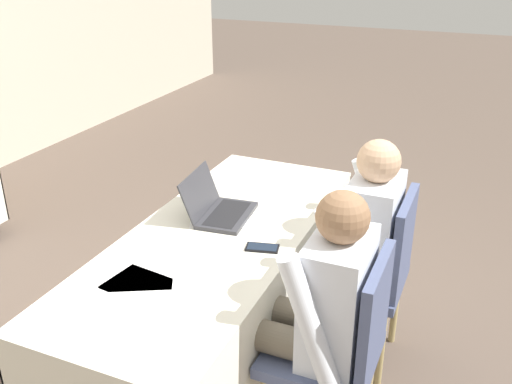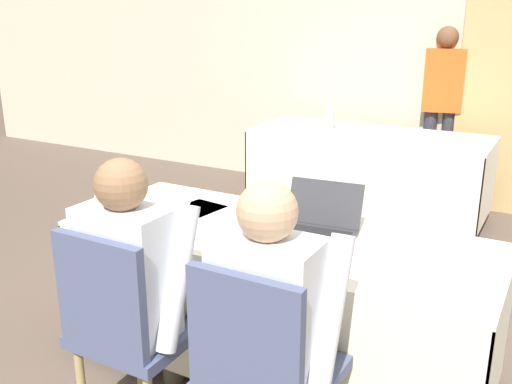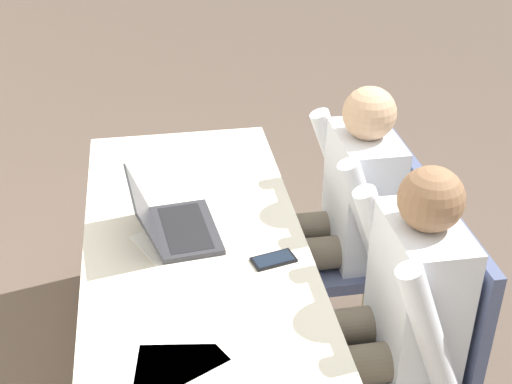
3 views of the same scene
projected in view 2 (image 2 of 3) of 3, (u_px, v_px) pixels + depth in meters
The scene contains 16 objects.
ground_plane at pixel (276, 370), 2.83m from camera, with size 24.00×24.00×0.00m, color brown.
wall_back at pixel (441, 54), 5.05m from camera, with size 12.00×0.06×2.70m.
curtain_panel at pixel (506, 59), 4.75m from camera, with size 0.72×0.04×2.65m.
conference_table_near at pixel (277, 267), 2.66m from camera, with size 1.98×0.78×0.73m.
conference_table_far at pixel (368, 153), 4.86m from camera, with size 1.98×0.78×0.73m.
laptop at pixel (318, 225), 2.58m from camera, with size 0.38×0.33×0.22m.
cell_phone at pixel (240, 248), 2.42m from camera, with size 0.11×0.16×0.01m.
paper_beside_laptop at pixel (311, 234), 2.59m from camera, with size 0.32×0.36×0.00m.
paper_centre_table at pixel (208, 208), 2.94m from camera, with size 0.32×0.36×0.00m.
paper_left_edge at pixel (195, 210), 2.91m from camera, with size 0.25×0.32×0.00m.
water_bottle at pixel (330, 116), 4.93m from camera, with size 0.07×0.07×0.26m.
chair_near_left at pixel (127, 325), 2.23m from camera, with size 0.44×0.44×0.93m.
chair_near_right at pixel (263, 370), 1.95m from camera, with size 0.44×0.44×0.93m.
person_checkered_shirt at pixel (142, 278), 2.27m from camera, with size 0.50×0.52×1.19m.
person_white_shirt at pixel (277, 316), 1.99m from camera, with size 0.50×0.52×1.19m.
person_red_shirt at pixel (441, 104), 5.13m from camera, with size 0.37×0.27×1.59m.
Camera 2 is at (1.10, -2.17, 1.69)m, focal length 40.00 mm.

